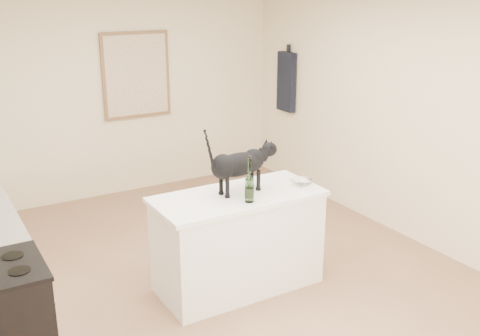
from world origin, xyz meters
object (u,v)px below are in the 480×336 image
at_px(stove, 2,332).
at_px(wine_bottle, 249,182).
at_px(black_cat, 239,168).
at_px(glass_bowl, 302,182).

distance_m(stove, wine_bottle, 2.15).
relative_size(black_cat, wine_bottle, 1.86).
xyz_separation_m(stove, wine_bottle, (2.04, 0.20, 0.63)).
distance_m(black_cat, wine_bottle, 0.25).
relative_size(wine_bottle, glass_bowl, 1.74).
bearing_deg(wine_bottle, stove, -174.48).
bearing_deg(stove, glass_bowl, 6.62).
xyz_separation_m(black_cat, glass_bowl, (0.59, -0.12, -0.21)).
bearing_deg(glass_bowl, black_cat, 168.13).
bearing_deg(black_cat, glass_bowl, -16.08).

